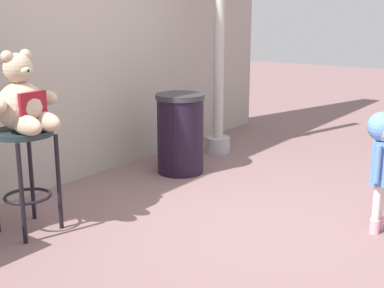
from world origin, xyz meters
name	(u,v)px	position (x,y,z in m)	size (l,w,h in m)	color
ground_plane	(245,223)	(0.00, 0.00, 0.00)	(24.00, 24.00, 0.00)	#7D5D5D
bar_stool_with_teddy	(25,158)	(-1.06, 1.23, 0.56)	(0.43, 0.43, 0.77)	#1C2A2C
teddy_bear	(22,102)	(-1.06, 1.20, 0.97)	(0.54, 0.49, 0.56)	tan
child_walking	(383,146)	(0.45, -0.85, 0.65)	(0.28, 0.23, 0.90)	#D299A6
trash_bin	(180,133)	(0.76, 1.21, 0.40)	(0.49, 0.49, 0.80)	black
lamppost	(219,42)	(1.62, 1.33, 1.26)	(0.28, 0.28, 3.12)	#A4A0A6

